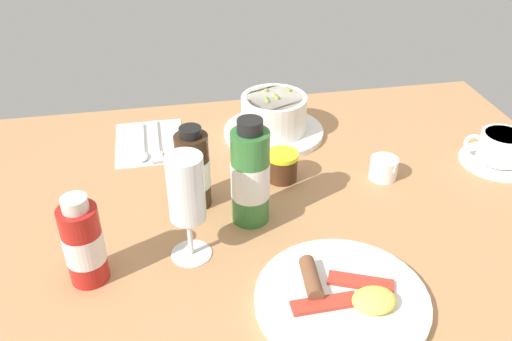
% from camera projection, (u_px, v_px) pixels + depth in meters
% --- Properties ---
extents(ground_plane, '(1.10, 0.84, 0.03)m').
position_uv_depth(ground_plane, '(288.00, 212.00, 0.94)').
color(ground_plane, '#B27F51').
extents(porridge_bowl, '(0.21, 0.21, 0.09)m').
position_uv_depth(porridge_bowl, '(274.00, 117.00, 1.12)').
color(porridge_bowl, white).
rests_on(porridge_bowl, ground_plane).
extents(cutlery_setting, '(0.14, 0.18, 0.01)m').
position_uv_depth(cutlery_setting, '(150.00, 143.00, 1.11)').
color(cutlery_setting, white).
rests_on(cutlery_setting, ground_plane).
extents(coffee_cup, '(0.14, 0.14, 0.06)m').
position_uv_depth(coffee_cup, '(500.00, 150.00, 1.03)').
color(coffee_cup, white).
rests_on(coffee_cup, ground_plane).
extents(creamer_jug, '(0.05, 0.06, 0.05)m').
position_uv_depth(creamer_jug, '(384.00, 168.00, 0.99)').
color(creamer_jug, white).
rests_on(creamer_jug, ground_plane).
extents(wine_glass, '(0.06, 0.06, 0.17)m').
position_uv_depth(wine_glass, '(186.00, 193.00, 0.77)').
color(wine_glass, white).
rests_on(wine_glass, ground_plane).
extents(jam_jar, '(0.06, 0.06, 0.05)m').
position_uv_depth(jam_jar, '(282.00, 166.00, 0.99)').
color(jam_jar, '#492917').
rests_on(jam_jar, ground_plane).
extents(sauce_bottle_brown, '(0.06, 0.06, 0.15)m').
position_uv_depth(sauce_bottle_brown, '(193.00, 170.00, 0.90)').
color(sauce_bottle_brown, '#382314').
rests_on(sauce_bottle_brown, ground_plane).
extents(sauce_bottle_red, '(0.06, 0.06, 0.14)m').
position_uv_depth(sauce_bottle_red, '(83.00, 243.00, 0.75)').
color(sauce_bottle_red, '#B21E19').
rests_on(sauce_bottle_red, ground_plane).
extents(sauce_bottle_green, '(0.06, 0.06, 0.18)m').
position_uv_depth(sauce_bottle_green, '(250.00, 176.00, 0.86)').
color(sauce_bottle_green, '#337233').
rests_on(sauce_bottle_green, ground_plane).
extents(breakfast_plate, '(0.24, 0.24, 0.04)m').
position_uv_depth(breakfast_plate, '(343.00, 299.00, 0.74)').
color(breakfast_plate, white).
rests_on(breakfast_plate, ground_plane).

